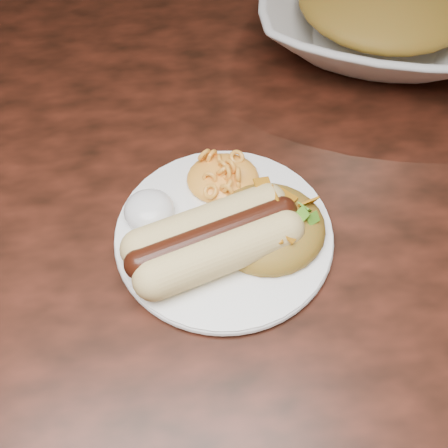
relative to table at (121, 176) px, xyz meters
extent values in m
plane|color=brown|center=(0.00, 0.00, -0.66)|extent=(4.00, 4.00, 0.00)
cube|color=#4C1C11|center=(0.00, 0.00, 0.07)|extent=(1.60, 0.90, 0.04)
cylinder|color=white|center=(0.11, -0.17, 0.10)|extent=(0.20, 0.20, 0.01)
cylinder|color=#FAE283|center=(0.10, -0.21, 0.12)|extent=(0.13, 0.07, 0.04)
cylinder|color=#FAE283|center=(0.10, -0.17, 0.12)|extent=(0.13, 0.07, 0.04)
cylinder|color=#42150B|center=(0.10, -0.19, 0.13)|extent=(0.14, 0.07, 0.03)
ellipsoid|color=orange|center=(0.12, -0.11, 0.12)|extent=(0.08, 0.07, 0.03)
ellipsoid|color=white|center=(0.04, -0.14, 0.12)|extent=(0.06, 0.06, 0.03)
ellipsoid|color=#C34F11|center=(0.15, -0.17, 0.12)|extent=(0.11, 0.10, 0.04)
imported|color=white|center=(0.34, 0.11, 0.13)|extent=(0.38, 0.38, 0.07)
ellipsoid|color=#C34F11|center=(0.34, 0.11, 0.14)|extent=(0.22, 0.22, 0.05)
camera|label=1|loc=(0.08, -0.44, 0.50)|focal=42.00mm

